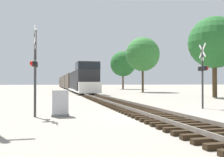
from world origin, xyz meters
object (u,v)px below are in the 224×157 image
(freight_train, at_px, (69,82))
(tree_mid_background, at_px, (143,54))
(crossing_signal_near, at_px, (35,66))
(tree_far_right, at_px, (214,43))
(tree_deep_background, at_px, (123,64))
(crossing_signal_far, at_px, (203,71))
(relay_cabinet, at_px, (60,103))

(freight_train, bearing_deg, tree_mid_background, -68.27)
(crossing_signal_near, xyz_separation_m, tree_far_right, (18.95, 12.90, 3.77))
(freight_train, xyz_separation_m, tree_deep_background, (13.46, -7.00, 4.68))
(tree_deep_background, bearing_deg, tree_far_right, -90.42)
(crossing_signal_near, distance_m, tree_mid_background, 35.85)
(crossing_signal_far, distance_m, tree_deep_background, 51.53)
(freight_train, distance_m, relay_cabinet, 59.61)
(crossing_signal_far, distance_m, relay_cabinet, 9.53)
(freight_train, distance_m, tree_far_right, 48.54)
(crossing_signal_near, xyz_separation_m, crossing_signal_far, (10.41, 1.83, -0.02))
(freight_train, distance_m, crossing_signal_near, 59.70)
(freight_train, height_order, relay_cabinet, freight_train)
(tree_mid_background, bearing_deg, tree_deep_background, 83.94)
(tree_far_right, relative_size, tree_mid_background, 0.93)
(tree_deep_background, bearing_deg, relay_cabinet, -108.96)
(relay_cabinet, bearing_deg, freight_train, 85.63)
(freight_train, relative_size, tree_deep_background, 8.16)
(crossing_signal_near, distance_m, tree_far_right, 23.23)
(crossing_signal_far, bearing_deg, tree_deep_background, -2.96)
(freight_train, bearing_deg, tree_deep_background, -27.47)
(freight_train, height_order, tree_deep_background, tree_deep_background)
(tree_far_right, height_order, tree_deep_background, tree_deep_background)
(relay_cabinet, bearing_deg, tree_mid_background, 63.26)
(relay_cabinet, xyz_separation_m, tree_deep_background, (18.01, 52.42, 5.99))
(crossing_signal_far, relative_size, relay_cabinet, 3.24)
(tree_mid_background, distance_m, tree_deep_background, 21.27)
(freight_train, bearing_deg, crossing_signal_near, -95.55)
(tree_mid_background, bearing_deg, crossing_signal_near, -118.52)
(crossing_signal_near, height_order, tree_mid_background, tree_mid_background)
(crossing_signal_near, height_order, tree_far_right, tree_far_right)
(freight_train, distance_m, tree_mid_background, 30.69)
(crossing_signal_near, bearing_deg, tree_deep_background, 161.26)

